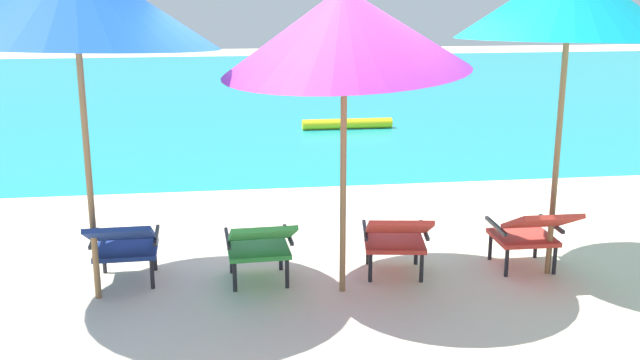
# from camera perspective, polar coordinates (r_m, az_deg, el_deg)

# --- Properties ---
(ground_plane) EXTENTS (40.00, 40.00, 0.00)m
(ground_plane) POSITION_cam_1_polar(r_m,az_deg,el_deg) (10.48, -2.69, 0.96)
(ground_plane) COLOR beige
(ocean_band) EXTENTS (40.00, 18.00, 0.01)m
(ocean_band) POSITION_cam_1_polar(r_m,az_deg,el_deg) (18.24, -5.00, 6.84)
(ocean_band) COLOR teal
(ocean_band) RESTS_ON ground_plane
(swim_buoy) EXTENTS (1.60, 0.18, 0.18)m
(swim_buoy) POSITION_cam_1_polar(r_m,az_deg,el_deg) (13.25, 2.09, 4.32)
(swim_buoy) COLOR yellow
(swim_buoy) RESTS_ON ocean_band
(lounge_chair_far_left) EXTENTS (0.56, 0.88, 0.68)m
(lounge_chair_far_left) POSITION_cam_1_polar(r_m,az_deg,el_deg) (6.44, -14.76, -4.66)
(lounge_chair_far_left) COLOR navy
(lounge_chair_far_left) RESTS_ON ground_plane
(lounge_chair_near_left) EXTENTS (0.57, 0.89, 0.68)m
(lounge_chair_near_left) POSITION_cam_1_polar(r_m,az_deg,el_deg) (6.26, -4.60, -4.79)
(lounge_chair_near_left) COLOR #338E3D
(lounge_chair_near_left) RESTS_ON ground_plane
(lounge_chair_near_right) EXTENTS (0.66, 0.94, 0.68)m
(lounge_chair_near_right) POSITION_cam_1_polar(r_m,az_deg,el_deg) (6.43, 5.85, -4.27)
(lounge_chair_near_right) COLOR red
(lounge_chair_near_right) RESTS_ON ground_plane
(lounge_chair_far_right) EXTENTS (0.56, 0.88, 0.68)m
(lounge_chair_far_right) POSITION_cam_1_polar(r_m,az_deg,el_deg) (6.79, 15.82, -3.72)
(lounge_chair_far_right) COLOR red
(lounge_chair_far_right) RESTS_ON ground_plane
(beach_umbrella_left) EXTENTS (3.01, 3.02, 2.76)m
(beach_umbrella_left) POSITION_cam_1_polar(r_m,az_deg,el_deg) (5.96, -18.21, 12.86)
(beach_umbrella_left) COLOR olive
(beach_umbrella_left) RESTS_ON ground_plane
(beach_umbrella_center) EXTENTS (2.78, 2.77, 2.54)m
(beach_umbrella_center) POSITION_cam_1_polar(r_m,az_deg,el_deg) (5.83, 1.87, 11.38)
(beach_umbrella_center) COLOR olive
(beach_umbrella_center) RESTS_ON ground_plane
(beach_umbrella_right) EXTENTS (2.42, 2.43, 2.71)m
(beach_umbrella_right) POSITION_cam_1_polar(r_m,az_deg,el_deg) (6.54, 18.52, 12.86)
(beach_umbrella_right) COLOR olive
(beach_umbrella_right) RESTS_ON ground_plane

